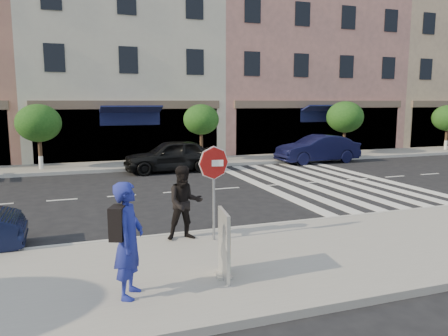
# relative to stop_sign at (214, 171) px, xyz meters

# --- Properties ---
(ground) EXTENTS (120.00, 120.00, 0.00)m
(ground) POSITION_rel_stop_sign_xyz_m (0.60, 2.29, -1.77)
(ground) COLOR black
(ground) RESTS_ON ground
(sidewalk_near) EXTENTS (60.00, 4.50, 0.15)m
(sidewalk_near) POSITION_rel_stop_sign_xyz_m (0.60, -1.46, -1.69)
(sidewalk_near) COLOR gray
(sidewalk_near) RESTS_ON ground
(sidewalk_far) EXTENTS (60.00, 3.00, 0.15)m
(sidewalk_far) POSITION_rel_stop_sign_xyz_m (0.60, 13.29, -1.69)
(sidewalk_far) COLOR gray
(sidewalk_far) RESTS_ON ground
(building_centre) EXTENTS (11.00, 9.00, 11.00)m
(building_centre) POSITION_rel_stop_sign_xyz_m (0.10, 19.29, 3.73)
(building_centre) COLOR beige
(building_centre) RESTS_ON ground
(building_east_mid) EXTENTS (13.00, 9.00, 13.00)m
(building_east_mid) POSITION_rel_stop_sign_xyz_m (12.10, 19.29, 4.73)
(building_east_mid) COLOR tan
(building_east_mid) RESTS_ON ground
(building_east_far) EXTENTS (12.00, 9.00, 12.00)m
(building_east_far) POSITION_rel_stop_sign_xyz_m (24.60, 19.29, 4.23)
(building_east_far) COLOR #D3AE87
(building_east_far) RESTS_ON ground
(street_tree_wb) EXTENTS (2.10, 2.10, 3.06)m
(street_tree_wb) POSITION_rel_stop_sign_xyz_m (-4.40, 13.09, 0.54)
(street_tree_wb) COLOR #473323
(street_tree_wb) RESTS_ON sidewalk_far
(street_tree_c) EXTENTS (1.90, 1.90, 3.04)m
(street_tree_c) POSITION_rel_stop_sign_xyz_m (3.60, 13.09, 0.59)
(street_tree_c) COLOR #473323
(street_tree_c) RESTS_ON sidewalk_far
(street_tree_ea) EXTENTS (2.20, 2.20, 3.19)m
(street_tree_ea) POSITION_rel_stop_sign_xyz_m (12.60, 13.09, 0.63)
(street_tree_ea) COLOR #473323
(street_tree_ea) RESTS_ON sidewalk_far
(street_tree_eb) EXTENTS (2.00, 2.00, 2.94)m
(street_tree_eb) POSITION_rel_stop_sign_xyz_m (20.60, 13.09, 0.46)
(street_tree_eb) COLOR #473323
(street_tree_eb) RESTS_ON sidewalk_far
(stop_sign) EXTENTS (0.77, 0.18, 2.20)m
(stop_sign) POSITION_rel_stop_sign_xyz_m (0.00, 0.00, 0.00)
(stop_sign) COLOR gray
(stop_sign) RESTS_ON sidewalk_near
(photographer) EXTENTS (0.70, 0.82, 1.92)m
(photographer) POSITION_rel_stop_sign_xyz_m (-2.22, -2.33, -0.66)
(photographer) COLOR navy
(photographer) RESTS_ON sidewalk_near
(walker) EXTENTS (0.87, 0.70, 1.73)m
(walker) POSITION_rel_stop_sign_xyz_m (-0.62, 0.29, -0.75)
(walker) COLOR black
(walker) RESTS_ON sidewalk_near
(poster_board) EXTENTS (0.32, 0.81, 1.24)m
(poster_board) POSITION_rel_stop_sign_xyz_m (-0.50, -2.11, -1.01)
(poster_board) COLOR beige
(poster_board) RESTS_ON sidewalk_near
(car_far_mid) EXTENTS (4.55, 1.87, 1.54)m
(car_far_mid) POSITION_rel_stop_sign_xyz_m (1.50, 11.00, -1.00)
(car_far_mid) COLOR black
(car_far_mid) RESTS_ON ground
(car_far_right) EXTENTS (4.62, 1.69, 1.51)m
(car_far_right) POSITION_rel_stop_sign_xyz_m (9.72, 11.39, -1.01)
(car_far_right) COLOR black
(car_far_right) RESTS_ON ground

